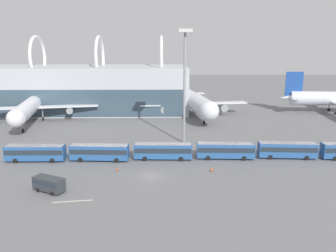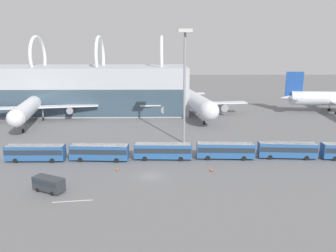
% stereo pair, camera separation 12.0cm
% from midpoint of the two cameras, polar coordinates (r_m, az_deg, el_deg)
% --- Properties ---
extents(ground_plane, '(440.00, 440.00, 0.00)m').
position_cam_midpoint_polar(ground_plane, '(60.59, -2.93, -8.67)').
color(ground_plane, slate).
extents(airliner_at_gate_near, '(40.77, 43.07, 14.61)m').
position_cam_midpoint_polar(airliner_at_gate_near, '(111.02, -22.61, 3.38)').
color(airliner_at_gate_near, white).
rests_on(airliner_at_gate_near, ground_plane).
extents(airliner_at_gate_far, '(37.10, 39.23, 15.10)m').
position_cam_midpoint_polar(airliner_at_gate_far, '(110.46, 4.72, 4.28)').
color(airliner_at_gate_far, silver).
rests_on(airliner_at_gate_far, ground_plane).
extents(airliner_parked_remote, '(40.14, 43.08, 14.48)m').
position_cam_midpoint_polar(airliner_parked_remote, '(130.04, 27.30, 4.26)').
color(airliner_parked_remote, silver).
rests_on(airliner_parked_remote, ground_plane).
extents(shuttle_bus_0, '(12.04, 2.69, 3.38)m').
position_cam_midpoint_polar(shuttle_bus_0, '(72.67, -22.06, -4.20)').
color(shuttle_bus_0, '#285693').
rests_on(shuttle_bus_0, ground_plane).
extents(shuttle_bus_1, '(12.15, 3.27, 3.38)m').
position_cam_midpoint_polar(shuttle_bus_1, '(69.14, -11.81, -4.35)').
color(shuttle_bus_1, '#285693').
rests_on(shuttle_bus_1, ground_plane).
extents(shuttle_bus_2, '(12.11, 3.01, 3.38)m').
position_cam_midpoint_polar(shuttle_bus_2, '(68.44, -0.84, -4.24)').
color(shuttle_bus_2, '#285693').
rests_on(shuttle_bus_2, ground_plane).
extents(shuttle_bus_3, '(12.14, 3.18, 3.38)m').
position_cam_midpoint_polar(shuttle_bus_3, '(69.84, 10.01, -4.08)').
color(shuttle_bus_3, '#285693').
rests_on(shuttle_bus_3, ground_plane).
extents(shuttle_bus_4, '(12.18, 3.44, 3.38)m').
position_cam_midpoint_polar(shuttle_bus_4, '(73.56, 20.10, -3.81)').
color(shuttle_bus_4, '#285693').
rests_on(shuttle_bus_4, ground_plane).
extents(service_van_foreground, '(5.67, 4.20, 2.43)m').
position_cam_midpoint_polar(service_van_foreground, '(57.24, -20.00, -9.36)').
color(service_van_foreground, '#2D3338').
rests_on(service_van_foreground, ground_plane).
extents(floodlight_mast, '(3.15, 3.15, 26.89)m').
position_cam_midpoint_polar(floodlight_mast, '(77.06, 2.98, 11.04)').
color(floodlight_mast, gray).
rests_on(floodlight_mast, ground_plane).
extents(lane_stripe_0, '(6.03, 0.96, 0.01)m').
position_cam_midpoint_polar(lane_stripe_0, '(53.36, -16.20, -12.45)').
color(lane_stripe_0, silver).
rests_on(lane_stripe_0, ground_plane).
extents(lane_stripe_1, '(9.77, 3.99, 0.01)m').
position_cam_midpoint_polar(lane_stripe_1, '(75.44, 19.12, -4.88)').
color(lane_stripe_1, silver).
rests_on(lane_stripe_1, ground_plane).
extents(traffic_cone_0, '(0.52, 0.52, 0.61)m').
position_cam_midpoint_polar(traffic_cone_0, '(63.66, -8.78, -7.41)').
color(traffic_cone_0, black).
rests_on(traffic_cone_0, ground_plane).
extents(traffic_cone_1, '(0.59, 0.59, 0.73)m').
position_cam_midpoint_polar(traffic_cone_1, '(63.10, 7.65, -7.50)').
color(traffic_cone_1, black).
rests_on(traffic_cone_1, ground_plane).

